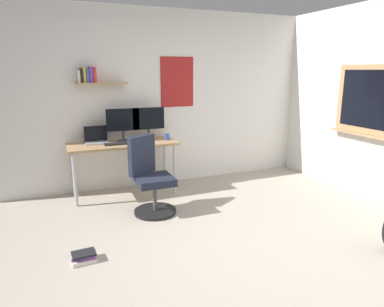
# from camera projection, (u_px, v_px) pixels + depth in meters

# --- Properties ---
(ground_plane) EXTENTS (5.20, 5.20, 0.00)m
(ground_plane) POSITION_uv_depth(u_px,v_px,m) (236.00, 254.00, 3.35)
(ground_plane) COLOR #ADA393
(ground_plane) RESTS_ON ground
(wall_back) EXTENTS (5.00, 0.30, 2.60)m
(wall_back) POSITION_uv_depth(u_px,v_px,m) (158.00, 99.00, 5.25)
(wall_back) COLOR silver
(wall_back) RESTS_ON ground
(desk) EXTENTS (1.47, 0.58, 0.74)m
(desk) POSITION_uv_depth(u_px,v_px,m) (123.00, 148.00, 4.83)
(desk) COLOR tan
(desk) RESTS_ON ground
(office_chair) EXTENTS (0.55, 0.56, 0.95)m
(office_chair) POSITION_uv_depth(u_px,v_px,m) (151.00, 181.00, 4.26)
(office_chair) COLOR black
(office_chair) RESTS_ON ground
(laptop) EXTENTS (0.31, 0.21, 0.23)m
(laptop) POSITION_uv_depth(u_px,v_px,m) (96.00, 139.00, 4.80)
(laptop) COLOR #ADAFB5
(laptop) RESTS_ON desk
(monitor_primary) EXTENTS (0.46, 0.17, 0.46)m
(monitor_primary) POSITION_uv_depth(u_px,v_px,m) (123.00, 122.00, 4.85)
(monitor_primary) COLOR #38383D
(monitor_primary) RESTS_ON desk
(monitor_secondary) EXTENTS (0.46, 0.17, 0.46)m
(monitor_secondary) POSITION_uv_depth(u_px,v_px,m) (149.00, 121.00, 4.98)
(monitor_secondary) COLOR #38383D
(monitor_secondary) RESTS_ON desk
(keyboard) EXTENTS (0.37, 0.13, 0.02)m
(keyboard) POSITION_uv_depth(u_px,v_px,m) (118.00, 144.00, 4.72)
(keyboard) COLOR black
(keyboard) RESTS_ON desk
(computer_mouse) EXTENTS (0.10, 0.06, 0.03)m
(computer_mouse) POSITION_uv_depth(u_px,v_px,m) (138.00, 142.00, 4.82)
(computer_mouse) COLOR #262628
(computer_mouse) RESTS_ON desk
(coffee_mug) EXTENTS (0.08, 0.08, 0.09)m
(coffee_mug) POSITION_uv_depth(u_px,v_px,m) (167.00, 137.00, 5.02)
(coffee_mug) COLOR #334CA5
(coffee_mug) RESTS_ON desk
(book_stack_on_floor) EXTENTS (0.23, 0.19, 0.09)m
(book_stack_on_floor) POSITION_uv_depth(u_px,v_px,m) (84.00, 257.00, 3.21)
(book_stack_on_floor) COLOR silver
(book_stack_on_floor) RESTS_ON ground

